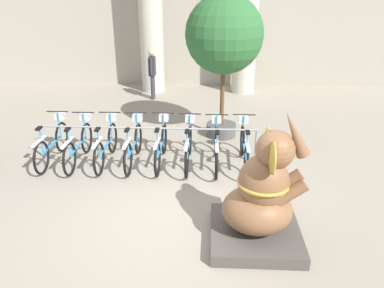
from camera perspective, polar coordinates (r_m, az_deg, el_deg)
name	(u,v)px	position (r m, az deg, el deg)	size (l,w,h in m)	color
ground_plane	(180,213)	(6.34, -1.81, -10.43)	(60.00, 60.00, 0.00)	gray
column_left	(151,12)	(13.03, -6.33, 19.30)	(0.98, 0.98, 5.16)	#BCB7A8
column_right	(246,13)	(12.92, 8.30, 19.17)	(0.98, 0.98, 5.16)	#BCB7A8
bike_rack	(148,134)	(7.87, -6.80, 1.58)	(4.64, 0.05, 0.77)	gray
bicycle_0	(53,143)	(8.44, -20.47, 0.10)	(0.48, 1.77, 0.97)	black
bicycle_1	(79,144)	(8.20, -16.85, -0.07)	(0.48, 1.77, 0.97)	black
bicycle_2	(106,144)	(8.06, -12.91, -0.06)	(0.48, 1.77, 0.97)	black
bicycle_3	(134,145)	(7.92, -8.89, -0.14)	(0.48, 1.77, 0.97)	black
bicycle_4	(161,145)	(7.84, -4.73, -0.18)	(0.48, 1.77, 0.97)	black
bicycle_5	(189,146)	(7.76, -0.53, -0.36)	(0.48, 1.77, 0.97)	black
bicycle_6	(216,147)	(7.73, 3.73, -0.52)	(0.48, 1.77, 0.97)	black
bicycle_7	(244,147)	(7.79, 7.97, -0.52)	(0.48, 1.77, 0.97)	black
elephant_statue	(261,199)	(5.48, 10.51, -8.32)	(1.32, 1.32, 2.04)	#4C4742
person_pedestrian	(152,70)	(12.28, -6.09, 11.15)	(0.21, 0.47, 1.59)	#383342
potted_tree	(224,38)	(8.80, 4.92, 15.85)	(1.78, 1.78, 3.34)	#4C4C4C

